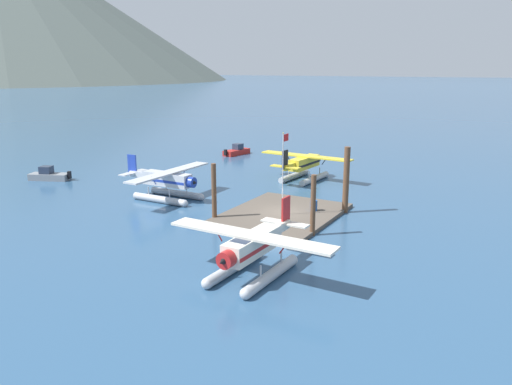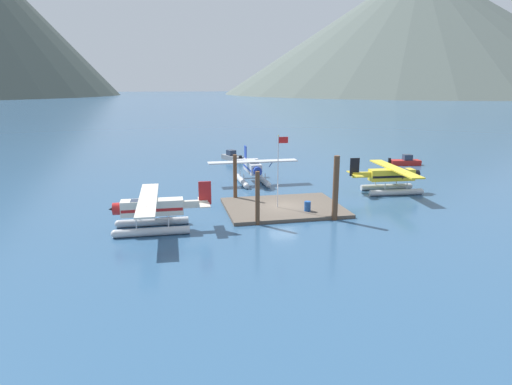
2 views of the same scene
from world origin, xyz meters
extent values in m
plane|color=#2D5175|center=(0.00, 0.00, 0.00)|extent=(1200.00, 1200.00, 0.00)
cube|color=brown|center=(0.00, 0.00, 0.15)|extent=(10.68, 8.40, 0.30)
cylinder|color=brown|center=(-3.35, -4.09, 2.24)|extent=(0.37, 0.37, 4.49)
cylinder|color=brown|center=(3.40, -4.16, 2.78)|extent=(0.50, 0.50, 5.56)
cylinder|color=brown|center=(-3.86, 4.11, 2.31)|extent=(0.39, 0.39, 4.61)
cylinder|color=silver|center=(-0.64, -0.30, 3.57)|extent=(0.08, 0.08, 6.54)
cube|color=red|center=(-0.19, -0.30, 6.49)|extent=(0.90, 0.03, 0.56)
sphere|color=gold|center=(-0.64, -0.30, 6.89)|extent=(0.10, 0.10, 0.10)
cylinder|color=#1E4C99|center=(1.66, -2.07, 0.74)|extent=(0.58, 0.58, 0.88)
torus|color=#1E4C99|center=(1.66, -2.07, 0.74)|extent=(0.62, 0.62, 0.04)
cylinder|color=#B7BABF|center=(13.05, 5.10, 0.32)|extent=(5.63, 1.03, 0.64)
sphere|color=#B7BABF|center=(15.84, 4.90, 0.32)|extent=(0.64, 0.64, 0.64)
cylinder|color=#B7BABF|center=(12.88, 2.60, 0.32)|extent=(5.63, 1.03, 0.64)
sphere|color=#B7BABF|center=(15.67, 2.41, 0.32)|extent=(0.64, 0.64, 0.64)
cylinder|color=#B7BABF|center=(14.25, 5.01, 0.99)|extent=(0.10, 0.10, 0.70)
cylinder|color=#B7BABF|center=(11.85, 5.18, 0.99)|extent=(0.10, 0.10, 0.70)
cylinder|color=#B7BABF|center=(14.07, 2.52, 0.99)|extent=(0.10, 0.10, 0.70)
cylinder|color=#B7BABF|center=(11.68, 2.69, 0.99)|extent=(0.10, 0.10, 0.70)
cube|color=yellow|center=(12.96, 3.85, 1.94)|extent=(4.87, 1.57, 1.20)
cube|color=black|center=(12.96, 3.85, 1.84)|extent=(4.78, 1.59, 0.24)
cube|color=#283347|center=(14.04, 3.77, 2.27)|extent=(1.17, 1.13, 0.56)
cube|color=yellow|center=(13.26, 3.83, 2.61)|extent=(2.12, 10.47, 0.14)
cylinder|color=black|center=(13.42, 6.02, 2.27)|extent=(0.12, 0.63, 0.84)
cylinder|color=black|center=(13.11, 1.63, 2.27)|extent=(0.12, 0.63, 0.84)
cylinder|color=black|center=(15.66, 3.66, 1.94)|extent=(0.67, 1.00, 0.96)
cone|color=black|center=(16.10, 3.63, 1.94)|extent=(0.37, 0.38, 0.36)
cube|color=yellow|center=(9.72, 4.08, 2.04)|extent=(2.23, 0.59, 0.56)
cube|color=black|center=(8.82, 4.14, 2.89)|extent=(1.01, 0.19, 1.90)
cube|color=yellow|center=(8.92, 4.13, 2.14)|extent=(1.02, 3.25, 0.10)
cylinder|color=#B7BABF|center=(0.64, 11.46, 0.32)|extent=(0.68, 5.60, 0.64)
sphere|color=#B7BABF|center=(0.66, 8.66, 0.32)|extent=(0.64, 0.64, 0.64)
cylinder|color=#B7BABF|center=(-1.86, 11.44, 0.32)|extent=(0.68, 5.60, 0.64)
sphere|color=#B7BABF|center=(-1.84, 8.64, 0.32)|extent=(0.64, 0.64, 0.64)
cylinder|color=#B7BABF|center=(0.65, 10.26, 0.99)|extent=(0.10, 0.10, 0.70)
cylinder|color=#B7BABF|center=(0.63, 12.66, 0.99)|extent=(0.10, 0.10, 0.70)
cylinder|color=#B7BABF|center=(-1.85, 10.24, 0.99)|extent=(0.10, 0.10, 0.70)
cylinder|color=#B7BABF|center=(-1.87, 12.64, 0.99)|extent=(0.10, 0.10, 0.70)
cube|color=silver|center=(-0.61, 11.45, 1.94)|extent=(1.28, 4.81, 1.20)
cube|color=#1E389E|center=(-0.61, 11.45, 1.84)|extent=(1.30, 4.71, 0.24)
cube|color=#283347|center=(-0.60, 10.37, 2.27)|extent=(1.06, 1.11, 0.56)
cube|color=silver|center=(-0.61, 11.15, 2.61)|extent=(10.41, 1.48, 0.14)
cylinder|color=#1E389E|center=(1.59, 11.17, 2.27)|extent=(0.62, 0.08, 0.84)
cylinder|color=#1E389E|center=(-2.81, 11.14, 2.27)|extent=(0.62, 0.08, 0.84)
cylinder|color=#1E389E|center=(-0.59, 8.75, 1.94)|extent=(0.96, 0.61, 0.96)
cone|color=black|center=(-0.59, 8.30, 1.94)|extent=(0.36, 0.35, 0.36)
cube|color=silver|center=(-0.64, 14.70, 2.04)|extent=(0.46, 2.20, 0.56)
cube|color=#1E389E|center=(-0.64, 15.60, 2.89)|extent=(0.13, 1.00, 1.90)
cube|color=silver|center=(-0.64, 15.50, 2.14)|extent=(3.21, 0.83, 0.10)
cylinder|color=#B7BABF|center=(-11.80, -5.16, 0.32)|extent=(5.61, 0.76, 0.64)
sphere|color=#B7BABF|center=(-14.60, -5.10, 0.32)|extent=(0.64, 0.64, 0.64)
cylinder|color=#B7BABF|center=(-11.75, -2.66, 0.32)|extent=(5.61, 0.76, 0.64)
sphere|color=#B7BABF|center=(-14.55, -2.60, 0.32)|extent=(0.64, 0.64, 0.64)
cylinder|color=#B7BABF|center=(-13.00, -5.14, 0.99)|extent=(0.10, 0.10, 0.70)
cylinder|color=#B7BABF|center=(-10.60, -5.19, 0.99)|extent=(0.10, 0.10, 0.70)
cylinder|color=#B7BABF|center=(-12.95, -2.64, 0.99)|extent=(0.10, 0.10, 0.70)
cylinder|color=#B7BABF|center=(-10.55, -2.69, 0.99)|extent=(0.10, 0.10, 0.70)
cube|color=silver|center=(-11.78, -3.91, 1.94)|extent=(4.83, 1.34, 1.20)
cube|color=#B21E1E|center=(-11.78, -3.91, 1.84)|extent=(4.73, 1.36, 0.24)
cube|color=#283347|center=(-12.86, -3.89, 2.27)|extent=(1.12, 1.08, 0.56)
cube|color=silver|center=(-12.08, -3.91, 2.61)|extent=(1.62, 10.43, 0.14)
cylinder|color=#B21E1E|center=(-12.12, -6.11, 2.27)|extent=(0.09, 0.62, 0.84)
cylinder|color=#B21E1E|center=(-12.03, -1.71, 2.27)|extent=(0.09, 0.62, 0.84)
cylinder|color=#B21E1E|center=(-14.48, -3.86, 1.94)|extent=(0.62, 0.97, 0.96)
cone|color=black|center=(-14.93, -3.85, 1.94)|extent=(0.36, 0.37, 0.36)
cube|color=silver|center=(-8.53, -3.98, 2.04)|extent=(2.21, 0.49, 0.56)
cube|color=#B21E1E|center=(-7.63, -4.00, 2.89)|extent=(1.00, 0.14, 1.90)
cube|color=silver|center=(-7.73, -4.00, 2.14)|extent=(0.87, 3.22, 0.10)
cube|color=gray|center=(-0.39, 27.90, 0.35)|extent=(3.00, 4.45, 0.70)
sphere|color=gray|center=(-1.20, 29.84, 0.35)|extent=(0.70, 0.70, 0.70)
cube|color=#283347|center=(-0.51, 28.18, 1.10)|extent=(1.48, 1.53, 0.80)
cube|color=black|center=(0.48, 25.80, 0.60)|extent=(0.46, 0.43, 0.80)
cube|color=#B2231E|center=(23.22, 18.69, 0.35)|extent=(4.39, 2.16, 0.70)
sphere|color=#B2231E|center=(25.29, 18.35, 0.35)|extent=(0.70, 0.70, 0.70)
cube|color=#283347|center=(23.52, 18.65, 1.10)|extent=(1.36, 1.28, 0.80)
cube|color=black|center=(20.97, 19.07, 0.60)|extent=(0.37, 0.41, 0.80)
camera|label=1|loc=(-35.31, -17.40, 11.88)|focal=35.02mm
camera|label=2|loc=(-10.80, -38.67, 11.43)|focal=31.34mm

